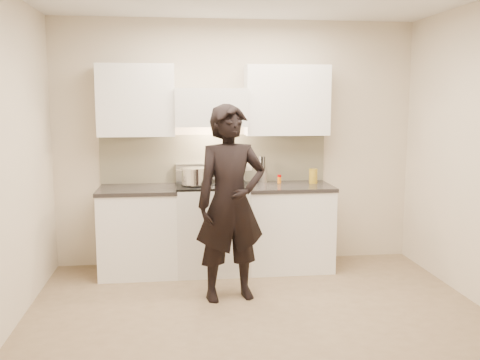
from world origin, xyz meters
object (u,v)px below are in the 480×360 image
(wok, at_px, (226,171))
(utensil_crock, at_px, (262,174))
(counter_right, at_px, (288,226))
(stove, at_px, (212,227))
(person, at_px, (231,203))

(wok, distance_m, utensil_crock, 0.44)
(counter_right, bearing_deg, wok, 172.23)
(stove, bearing_deg, counter_right, 0.00)
(counter_right, height_order, person, person)
(stove, bearing_deg, wok, 31.08)
(stove, height_order, utensil_crock, utensil_crock)
(wok, bearing_deg, counter_right, -7.77)
(wok, height_order, person, person)
(wok, distance_m, person, 0.96)
(stove, xyz_separation_m, counter_right, (0.83, 0.00, -0.01))
(wok, xyz_separation_m, utensil_crock, (0.42, 0.11, -0.06))
(wok, height_order, utensil_crock, wok)
(counter_right, height_order, utensil_crock, utensil_crock)
(stove, height_order, counter_right, stove)
(utensil_crock, bearing_deg, counter_right, -38.43)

